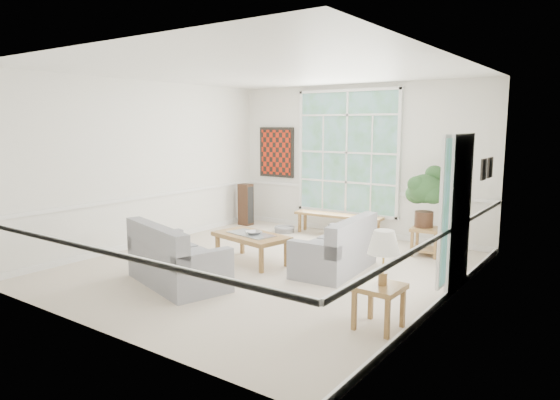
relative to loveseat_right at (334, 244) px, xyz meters
The scene contains 24 objects.
floor 1.12m from the loveseat_right, 153.87° to the right, with size 5.50×6.00×0.01m, color beige.
ceiling 2.79m from the loveseat_right, 153.87° to the right, with size 5.50×6.00×0.02m, color white.
wall_back 2.92m from the loveseat_right, 110.10° to the left, with size 5.50×0.02×3.00m, color silver.
wall_front 3.74m from the loveseat_right, 105.07° to the right, with size 5.50×0.02×3.00m, color silver.
wall_left 3.86m from the loveseat_right, behind, with size 0.02×6.00×3.00m, color silver.
wall_right 2.17m from the loveseat_right, 14.09° to the right, with size 0.02×6.00×3.00m, color silver.
window_back 3.01m from the loveseat_right, 114.30° to the left, with size 2.30×0.08×2.40m, color white.
entry_door 1.90m from the loveseat_right, ahead, with size 0.08×0.90×2.10m, color white.
door_sidelight 1.99m from the loveseat_right, 15.29° to the right, with size 0.08×0.26×1.90m, color white.
wall_art 3.99m from the loveseat_right, 139.12° to the left, with size 0.90×0.06×1.10m, color #63170A.
wall_frame_near 2.48m from the loveseat_right, 36.01° to the left, with size 0.04×0.26×0.32m, color black.
wall_frame_far 2.71m from the loveseat_right, 43.58° to the left, with size 0.04×0.26×0.32m, color black.
loveseat_right is the anchor object (origin of this frame).
loveseat_front 2.34m from the loveseat_right, 129.04° to the right, with size 1.60×0.83×0.87m, color gray.
coffee_table 1.38m from the loveseat_right, 163.58° to the right, with size 1.25×0.68×0.47m, color olive.
pewter_bowl 1.31m from the loveseat_right, 162.86° to the right, with size 0.30×0.30×0.07m, color #95969A.
window_bench 2.48m from the loveseat_right, 117.47° to the left, with size 1.82×0.35×0.42m, color olive.
end_table 1.90m from the loveseat_right, 63.78° to the left, with size 0.48×0.48×0.48m, color olive.
houseplant 1.99m from the loveseat_right, 66.10° to the left, with size 0.63×0.63×1.07m, color #274D24, non-canonical shape.
side_table 2.21m from the loveseat_right, 48.15° to the right, with size 0.49×0.49×0.50m, color olive.
table_lamp 2.25m from the loveseat_right, 47.32° to the right, with size 0.35×0.35×0.60m, color white, non-canonical shape.
pet_bed 2.87m from the loveseat_right, 140.26° to the left, with size 0.43×0.43×0.13m, color gray.
floor_speaker 3.86m from the loveseat_right, 149.60° to the left, with size 0.28×0.22×0.91m, color #372114.
cat 0.55m from the loveseat_right, 103.70° to the left, with size 0.38×0.27×0.18m, color black.
Camera 1 is at (4.52, -6.04, 2.21)m, focal length 32.00 mm.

